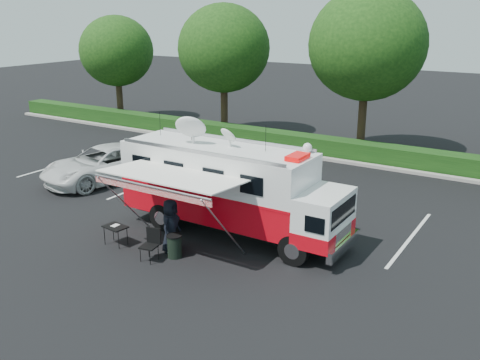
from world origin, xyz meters
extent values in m
plane|color=black|center=(0.00, 0.00, 0.00)|extent=(120.00, 120.00, 0.00)
cube|color=#9E998E|center=(4.00, 11.00, 0.07)|extent=(60.00, 0.35, 0.15)
cube|color=black|center=(4.00, 11.90, 0.50)|extent=(60.00, 1.20, 1.00)
cylinder|color=black|center=(-18.00, 13.00, 2.00)|extent=(0.44, 0.44, 4.00)
ellipsoid|color=#14380F|center=(-18.00, 13.00, 4.96)|extent=(5.12, 5.12, 4.86)
cylinder|color=black|center=(-9.00, 13.00, 2.20)|extent=(0.44, 0.44, 4.40)
ellipsoid|color=#14380F|center=(-9.00, 13.00, 5.46)|extent=(5.63, 5.63, 5.35)
cylinder|color=black|center=(0.00, 13.00, 2.40)|extent=(0.44, 0.44, 4.80)
ellipsoid|color=#14380F|center=(0.00, 13.00, 5.95)|extent=(6.14, 6.14, 5.84)
cube|color=silver|center=(-12.50, 3.00, 0.00)|extent=(0.12, 5.50, 0.01)
cube|color=silver|center=(-6.50, 3.00, 0.00)|extent=(0.12, 5.50, 0.01)
cube|color=silver|center=(-0.50, 3.00, 0.00)|extent=(0.12, 5.50, 0.01)
cube|color=silver|center=(5.50, 3.00, 0.00)|extent=(0.12, 5.50, 0.01)
cube|color=black|center=(0.00, 0.00, 0.50)|extent=(7.85, 1.28, 0.27)
cylinder|color=black|center=(2.92, -1.00, 0.50)|extent=(1.00, 0.29, 1.00)
cylinder|color=black|center=(2.92, 1.00, 0.50)|extent=(1.00, 0.29, 1.00)
cylinder|color=black|center=(-2.37, -1.00, 0.50)|extent=(1.00, 0.29, 1.00)
cylinder|color=black|center=(-2.37, 1.00, 0.50)|extent=(1.00, 0.29, 1.00)
cube|color=silver|center=(4.15, 0.00, 0.55)|extent=(0.18, 2.28, 0.37)
cube|color=white|center=(3.47, 0.00, 1.42)|extent=(1.28, 2.28, 1.55)
cube|color=red|center=(3.47, 0.00, 0.87)|extent=(1.30, 2.30, 0.50)
cube|color=black|center=(4.06, 0.00, 1.69)|extent=(0.11, 1.98, 0.64)
cube|color=red|center=(-0.64, 0.00, 1.19)|extent=(6.94, 2.28, 1.10)
cube|color=red|center=(-0.64, 0.00, 1.73)|extent=(6.96, 2.30, 0.09)
cube|color=white|center=(-0.64, 0.00, 2.42)|extent=(6.94, 2.28, 1.28)
cube|color=silver|center=(-0.64, 0.00, 3.10)|extent=(6.94, 2.28, 0.07)
cube|color=#CC0505|center=(2.47, 0.00, 3.22)|extent=(0.50, 0.87, 0.15)
sphere|color=white|center=(2.37, 0.91, 3.31)|extent=(0.31, 0.31, 0.31)
ellipsoid|color=silver|center=(-1.64, -0.14, 3.74)|extent=(1.10, 1.10, 0.33)
ellipsoid|color=silver|center=(-0.27, 0.18, 3.56)|extent=(0.64, 0.64, 0.18)
cylinder|color=black|center=(-3.47, 0.37, 3.56)|extent=(0.02, 0.02, 0.91)
cylinder|color=black|center=(-2.01, 0.37, 3.56)|extent=(0.02, 0.02, 0.91)
cylinder|color=black|center=(1.10, 0.37, 3.56)|extent=(0.02, 0.02, 0.91)
cube|color=white|center=(-0.82, -2.24, 2.65)|extent=(4.57, 2.19, 0.19)
cube|color=red|center=(-0.82, -3.31, 2.48)|extent=(4.57, 0.04, 0.26)
cylinder|color=#B2B2B7|center=(-0.82, -3.33, 2.59)|extent=(4.57, 0.07, 0.07)
cylinder|color=#B2B2B7|center=(-2.85, -2.31, 1.30)|extent=(0.05, 2.38, 2.63)
cylinder|color=#B2B2B7|center=(1.21, -2.31, 1.30)|extent=(0.05, 2.38, 2.63)
imported|color=silver|center=(-8.52, 2.13, 0.00)|extent=(3.97, 6.30, 1.62)
imported|color=black|center=(-0.96, -2.26, 0.00)|extent=(0.72, 0.97, 1.81)
cube|color=black|center=(-2.89, -2.86, 0.65)|extent=(0.86, 0.66, 0.04)
cylinder|color=black|center=(-3.22, -3.06, 0.33)|extent=(0.02, 0.02, 0.65)
cylinder|color=black|center=(-3.22, -2.65, 0.33)|extent=(0.02, 0.02, 0.65)
cylinder|color=black|center=(-2.56, -3.06, 0.33)|extent=(0.02, 0.02, 0.65)
cylinder|color=black|center=(-2.56, -2.65, 0.33)|extent=(0.02, 0.02, 0.65)
cube|color=silver|center=(-2.94, -2.81, 0.68)|extent=(0.21, 0.28, 0.01)
cube|color=black|center=(-1.09, -3.21, 0.50)|extent=(0.59, 0.59, 0.04)
cube|color=black|center=(-1.09, -2.96, 0.78)|extent=(0.50, 0.15, 0.55)
cylinder|color=black|center=(-1.29, -3.41, 0.25)|extent=(0.02, 0.02, 0.50)
cylinder|color=black|center=(-1.29, -3.01, 0.25)|extent=(0.02, 0.02, 0.50)
cylinder|color=black|center=(-0.89, -3.41, 0.25)|extent=(0.02, 0.02, 0.50)
cylinder|color=black|center=(-0.89, -3.01, 0.25)|extent=(0.02, 0.02, 0.50)
cylinder|color=black|center=(-0.59, -2.55, 0.36)|extent=(0.47, 0.47, 0.73)
cylinder|color=black|center=(-0.59, -2.55, 0.75)|extent=(0.51, 0.51, 0.04)
camera|label=1|loc=(9.59, -14.81, 7.63)|focal=40.00mm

